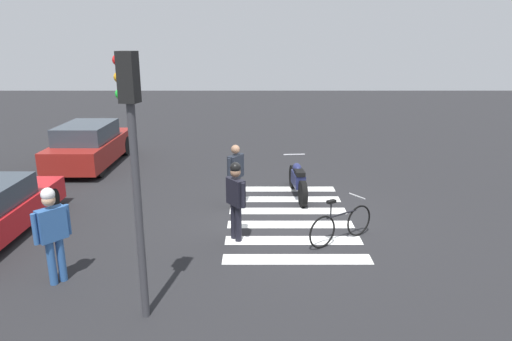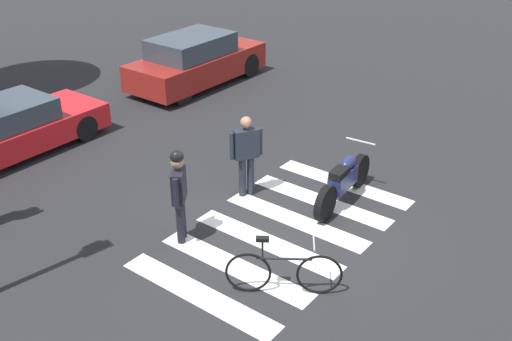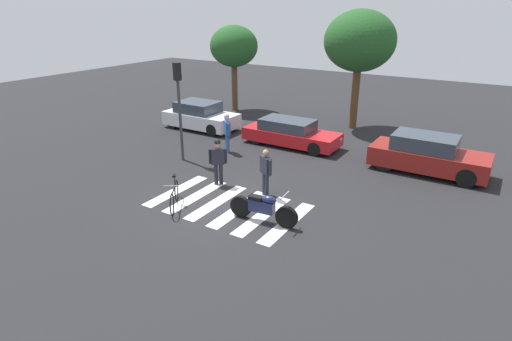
% 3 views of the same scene
% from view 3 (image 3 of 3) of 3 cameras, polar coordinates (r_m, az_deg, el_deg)
% --- Properties ---
extents(ground_plane, '(60.00, 60.00, 0.00)m').
position_cam_3_polar(ground_plane, '(14.00, -3.87, -4.76)').
color(ground_plane, '#232326').
extents(police_motorcycle, '(2.25, 0.62, 1.07)m').
position_cam_3_polar(police_motorcycle, '(12.75, 0.95, -5.12)').
color(police_motorcycle, black).
rests_on(police_motorcycle, ground_plane).
extents(leaning_bicycle, '(1.07, 1.52, 1.02)m').
position_cam_3_polar(leaning_bicycle, '(13.95, -11.06, -3.45)').
color(leaning_bicycle, black).
rests_on(leaning_bicycle, ground_plane).
extents(officer_on_foot, '(0.60, 0.42, 1.69)m').
position_cam_3_polar(officer_on_foot, '(14.29, 1.32, 0.11)').
color(officer_on_foot, '#1E232D').
rests_on(officer_on_foot, ground_plane).
extents(officer_by_motorcycle, '(0.56, 0.44, 1.76)m').
position_cam_3_polar(officer_by_motorcycle, '(15.24, -5.20, 1.61)').
color(officer_by_motorcycle, black).
rests_on(officer_by_motorcycle, ground_plane).
extents(pedestrian_bystander, '(0.53, 0.47, 1.80)m').
position_cam_3_polar(pedestrian_bystander, '(18.67, -3.95, 5.53)').
color(pedestrian_bystander, '#2D5999').
rests_on(pedestrian_bystander, ground_plane).
extents(crosswalk_stripes, '(4.95, 2.99, 0.01)m').
position_cam_3_polar(crosswalk_stripes, '(13.99, -3.87, -4.75)').
color(crosswalk_stripes, silver).
rests_on(crosswalk_stripes, ground_plane).
extents(car_white_van, '(3.95, 1.84, 1.44)m').
position_cam_3_polar(car_white_van, '(22.65, -7.56, 7.34)').
color(car_white_van, black).
rests_on(car_white_van, ground_plane).
extents(car_red_convertible, '(4.52, 1.69, 1.23)m').
position_cam_3_polar(car_red_convertible, '(19.78, 4.69, 5.09)').
color(car_red_convertible, black).
rests_on(car_red_convertible, ground_plane).
extents(car_maroon_wagon, '(4.40, 1.79, 1.50)m').
position_cam_3_polar(car_maroon_wagon, '(17.77, 22.30, 1.97)').
color(car_maroon_wagon, black).
rests_on(car_maroon_wagon, ground_plane).
extents(traffic_light_pole, '(0.28, 0.35, 4.08)m').
position_cam_3_polar(traffic_light_pole, '(17.54, -10.42, 9.92)').
color(traffic_light_pole, '#38383D').
rests_on(traffic_light_pole, ground_plane).
extents(street_tree_near, '(2.86, 2.86, 5.10)m').
position_cam_3_polar(street_tree_near, '(26.16, -3.02, 16.44)').
color(street_tree_near, brown).
rests_on(street_tree_near, ground_plane).
extents(street_tree_mid, '(3.60, 3.60, 6.03)m').
position_cam_3_polar(street_tree_mid, '(22.63, 13.93, 16.65)').
color(street_tree_mid, brown).
rests_on(street_tree_mid, ground_plane).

